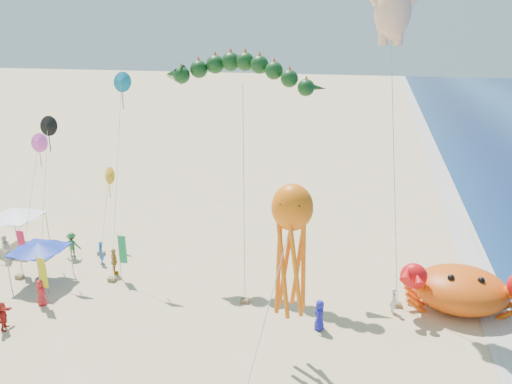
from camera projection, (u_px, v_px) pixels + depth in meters
ground at (281, 311)px, 28.89m from camera, size 320.00×320.00×0.00m
foam_strip at (506, 340)px, 26.19m from camera, size 320.00×320.00×0.00m
crab_inflatable at (461, 288)px, 28.67m from camera, size 7.13×4.59×3.13m
dragon_kite at (240, 77)px, 30.90m from camera, size 10.14×6.45×13.86m
cherub_kite at (394, 2)px, 27.24m from camera, size 2.81×4.07×19.11m
octopus_kite at (291, 240)px, 22.95m from camera, size 2.47×5.96×9.02m
canopy_blue at (39, 247)px, 31.58m from camera, size 3.20×3.20×2.71m
canopy_white at (15, 214)px, 37.11m from camera, size 3.56×3.56×2.71m
feather_flags at (44, 259)px, 30.90m from camera, size 7.43×4.20×3.20m
beachgoers at (92, 272)px, 31.72m from camera, size 27.26×10.13×1.88m
small_kites at (79, 148)px, 33.50m from camera, size 7.81×7.80×13.07m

